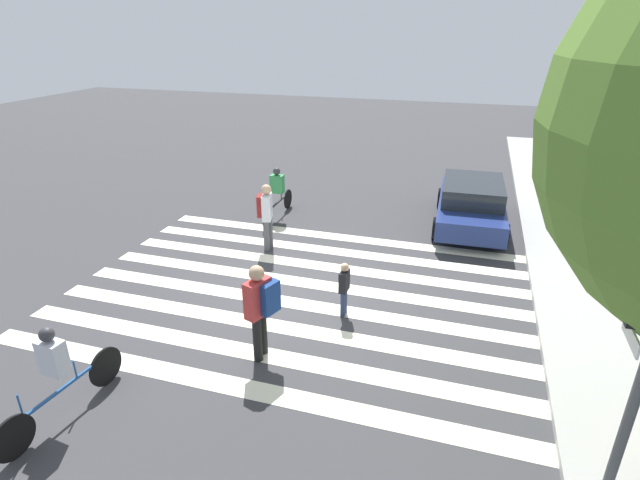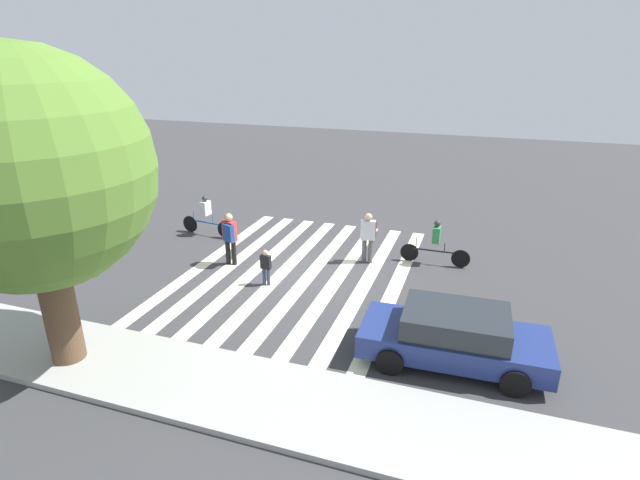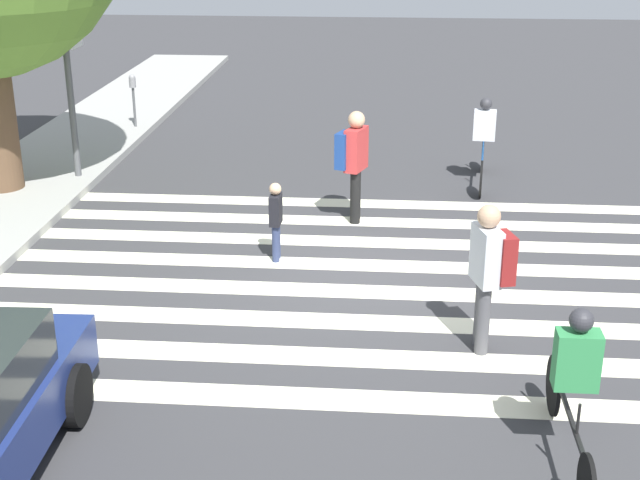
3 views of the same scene
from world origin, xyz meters
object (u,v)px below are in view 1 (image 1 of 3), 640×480
object	(u,v)px
car_parked_dark_suv	(471,203)
cyclist_far_lane	(56,371)
pedestrian_adult_yellow_jacket	(266,212)
pedestrian_adult_tall_backpack	(344,286)
pedestrian_adult_blue_shirt	(261,305)
cyclist_near_curb	(277,191)

from	to	relation	value
car_parked_dark_suv	cyclist_far_lane	bearing A→B (deg)	-31.38
pedestrian_adult_yellow_jacket	pedestrian_adult_tall_backpack	xyz separation A→B (m)	(2.58, 2.78, -0.38)
pedestrian_adult_blue_shirt	car_parked_dark_suv	distance (m)	8.39
pedestrian_adult_tall_backpack	pedestrian_adult_blue_shirt	world-z (taller)	pedestrian_adult_blue_shirt
pedestrian_adult_yellow_jacket	pedestrian_adult_blue_shirt	world-z (taller)	pedestrian_adult_blue_shirt
pedestrian_adult_yellow_jacket	cyclist_far_lane	xyz separation A→B (m)	(6.66, -0.56, -0.18)
pedestrian_adult_tall_backpack	cyclist_far_lane	world-z (taller)	cyclist_far_lane
car_parked_dark_suv	pedestrian_adult_tall_backpack	bearing A→B (deg)	-23.33
pedestrian_adult_yellow_jacket	car_parked_dark_suv	bearing A→B (deg)	107.53
pedestrian_adult_yellow_jacket	pedestrian_adult_tall_backpack	world-z (taller)	pedestrian_adult_yellow_jacket
cyclist_near_curb	pedestrian_adult_yellow_jacket	bearing A→B (deg)	14.47
pedestrian_adult_tall_backpack	cyclist_near_curb	bearing A→B (deg)	-142.39
cyclist_far_lane	car_parked_dark_suv	xyz separation A→B (m)	(-9.97, 5.67, -0.17)
cyclist_far_lane	car_parked_dark_suv	distance (m)	11.47
pedestrian_adult_blue_shirt	cyclist_near_curb	size ratio (longest dim) A/B	0.78
pedestrian_adult_tall_backpack	cyclist_near_curb	xyz separation A→B (m)	(-4.80, -3.34, 0.19)
pedestrian_adult_tall_backpack	car_parked_dark_suv	bearing A→B (deg)	161.15
pedestrian_adult_blue_shirt	cyclist_far_lane	xyz separation A→B (m)	(2.29, -2.30, -0.21)
cyclist_far_lane	pedestrian_adult_blue_shirt	bearing A→B (deg)	141.02
pedestrian_adult_blue_shirt	cyclist_near_curb	distance (m)	6.99
pedestrian_adult_yellow_jacket	car_parked_dark_suv	xyz separation A→B (m)	(-3.30, 5.11, -0.35)
pedestrian_adult_blue_shirt	car_parked_dark_suv	xyz separation A→B (m)	(-7.68, 3.37, -0.38)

